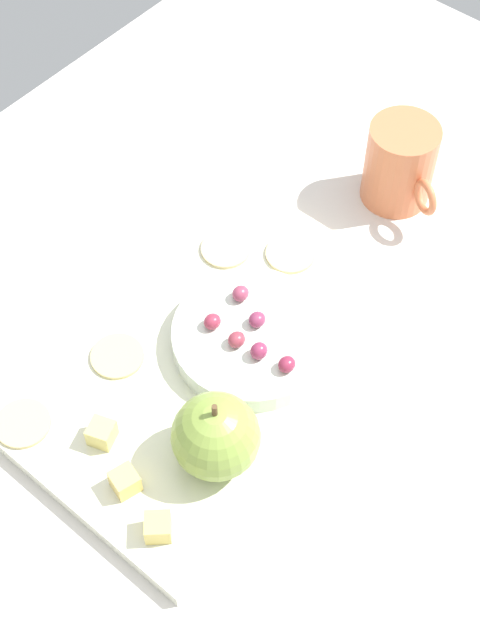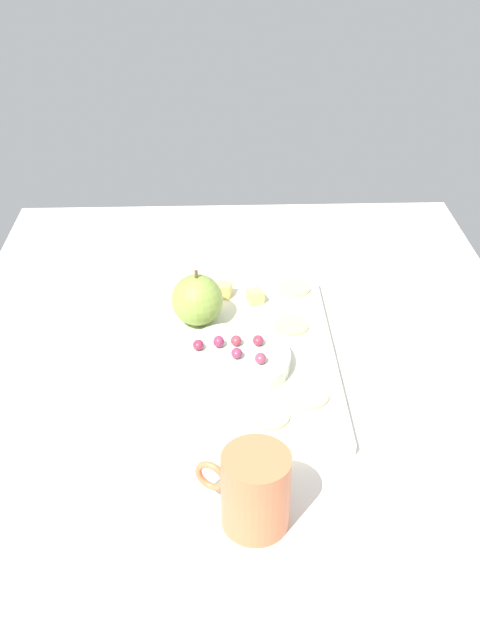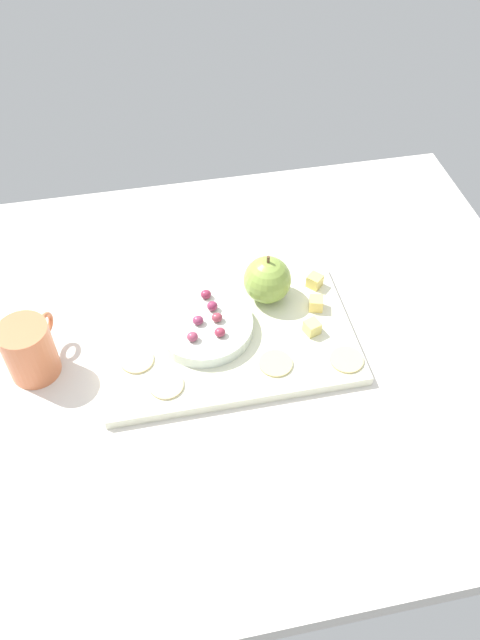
{
  "view_description": "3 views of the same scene",
  "coord_description": "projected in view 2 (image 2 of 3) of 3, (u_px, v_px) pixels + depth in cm",
  "views": [
    {
      "loc": [
        -40.22,
        -33.18,
        80.55
      ],
      "look_at": [
        -2.18,
        -1.01,
        10.1
      ],
      "focal_mm": 52.43,
      "sensor_mm": 36.0,
      "label": 1
    },
    {
      "loc": [
        81.44,
        -3.59,
        67.55
      ],
      "look_at": [
        -6.33,
        -0.64,
        9.35
      ],
      "focal_mm": 41.19,
      "sensor_mm": 36.0,
      "label": 2
    },
    {
      "loc": [
        6.24,
        63.22,
        80.32
      ],
      "look_at": [
        -6.23,
        1.05,
        9.33
      ],
      "focal_mm": 34.87,
      "sensor_mm": 36.0,
      "label": 3
    }
  ],
  "objects": [
    {
      "name": "cracker_1",
      "position": [
        270.0,
        416.0,
        0.94
      ],
      "size": [
        5.15,
        5.15,
        0.4
      ],
      "primitive_type": "cylinder",
      "color": "#DBC289",
      "rests_on": "platter"
    },
    {
      "name": "grape_5",
      "position": [
        198.0,
        345.0,
        1.02
      ],
      "size": [
        1.73,
        1.56,
        1.43
      ],
      "primitive_type": "ellipsoid",
      "color": "maroon",
      "rests_on": "serving_dish"
    },
    {
      "name": "grape_0",
      "position": [
        236.0,
        341.0,
        1.03
      ],
      "size": [
        1.73,
        1.56,
        1.42
      ],
      "primitive_type": "ellipsoid",
      "color": "#943645",
      "rests_on": "serving_dish"
    },
    {
      "name": "cracker_0",
      "position": [
        292.0,
        326.0,
        1.11
      ],
      "size": [
        5.15,
        5.15,
        0.4
      ],
      "primitive_type": "cylinder",
      "color": "#D6C67F",
      "rests_on": "platter"
    },
    {
      "name": "apple_whole",
      "position": [
        197.0,
        300.0,
        1.1
      ],
      "size": [
        7.85,
        7.85,
        7.85
      ],
      "primitive_type": "sphere",
      "color": "#84A142",
      "rests_on": "platter"
    },
    {
      "name": "cheese_cube_0",
      "position": [
        255.0,
        296.0,
        1.17
      ],
      "size": [
        2.84,
        2.84,
        2.22
      ],
      "primitive_type": "cube",
      "rotation": [
        0.0,
        0.0,
        0.34
      ],
      "color": "#E8D570",
      "rests_on": "platter"
    },
    {
      "name": "table",
      "position": [
        246.0,
        389.0,
        1.04
      ],
      "size": [
        116.4,
        87.4,
        3.5
      ],
      "primitive_type": "cube",
      "color": "silver",
      "rests_on": "ground"
    },
    {
      "name": "platter",
      "position": [
        244.0,
        356.0,
        1.06
      ],
      "size": [
        39.95,
        25.81,
        1.69
      ],
      "primitive_type": "cube",
      "color": "silver",
      "rests_on": "table"
    },
    {
      "name": "apple_stem",
      "position": [
        196.0,
        274.0,
        1.08
      ],
      "size": [
        0.5,
        0.5,
        1.2
      ],
      "primitive_type": "cylinder",
      "color": "brown",
      "rests_on": "apple_whole"
    },
    {
      "name": "grape_1",
      "position": [
        258.0,
        340.0,
        1.03
      ],
      "size": [
        1.73,
        1.56,
        1.44
      ],
      "primitive_type": "ellipsoid",
      "color": "#992F45",
      "rests_on": "serving_dish"
    },
    {
      "name": "grape_4",
      "position": [
        237.0,
        351.0,
        1.01
      ],
      "size": [
        1.73,
        1.56,
        1.41
      ],
      "primitive_type": "ellipsoid",
      "color": "#883253",
      "rests_on": "serving_dish"
    },
    {
      "name": "grape_3",
      "position": [
        261.0,
        358.0,
        1.0
      ],
      "size": [
        1.73,
        1.56,
        1.48
      ],
      "primitive_type": "ellipsoid",
      "color": "#9B3C56",
      "rests_on": "serving_dish"
    },
    {
      "name": "grape_2",
      "position": [
        219.0,
        342.0,
        1.03
      ],
      "size": [
        1.73,
        1.56,
        1.64
      ],
      "primitive_type": "ellipsoid",
      "color": "#902E50",
      "rests_on": "serving_dish"
    },
    {
      "name": "cup",
      "position": [
        251.0,
        490.0,
        0.79
      ],
      "size": [
        7.59,
        10.17,
        9.67
      ],
      "color": "#D77348",
      "rests_on": "table"
    },
    {
      "name": "cracker_3",
      "position": [
        295.0,
        289.0,
        1.2
      ],
      "size": [
        5.15,
        5.15,
        0.4
      ],
      "primitive_type": "cylinder",
      "color": "#DCC582",
      "rests_on": "platter"
    },
    {
      "name": "cheese_cube_2",
      "position": [
        193.0,
        287.0,
        1.19
      ],
      "size": [
        3.14,
        3.14,
        2.22
      ],
      "primitive_type": "cube",
      "rotation": [
        0.0,
        0.0,
        0.75
      ],
      "color": "#EACF66",
      "rests_on": "platter"
    },
    {
      "name": "serving_dish",
      "position": [
        235.0,
        360.0,
        1.03
      ],
      "size": [
        15.48,
        15.48,
        2.18
      ],
      "primitive_type": "cylinder",
      "color": "silver",
      "rests_on": "platter"
    },
    {
      "name": "cracker_2",
      "position": [
        309.0,
        396.0,
        0.97
      ],
      "size": [
        5.15,
        5.15,
        0.4
      ],
      "primitive_type": "cylinder",
      "color": "#D8C189",
      "rests_on": "platter"
    },
    {
      "name": "cheese_cube_1",
      "position": [
        224.0,
        290.0,
        1.18
      ],
      "size": [
        2.75,
        2.75,
        2.22
      ],
      "primitive_type": "cube",
      "rotation": [
        0.0,
        0.0,
        1.29
      ],
      "color": "#EECD69",
      "rests_on": "platter"
    }
  ]
}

